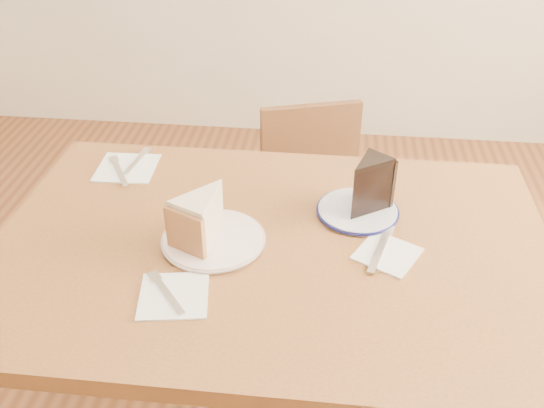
{
  "coord_description": "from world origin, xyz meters",
  "views": [
    {
      "loc": [
        0.12,
        -1.02,
        1.55
      ],
      "look_at": [
        -0.01,
        0.08,
        0.8
      ],
      "focal_mm": 40.0,
      "sensor_mm": 36.0,
      "label": 1
    }
  ],
  "objects_px": {
    "plate_navy": "(358,211)",
    "carrot_cake": "(205,216)",
    "table": "(272,278)",
    "chair_far": "(317,217)",
    "chocolate_cake": "(366,189)",
    "plate_cream": "(214,240)"
  },
  "relations": [
    {
      "from": "plate_navy",
      "to": "chocolate_cake",
      "type": "bearing_deg",
      "value": -19.47
    },
    {
      "from": "plate_cream",
      "to": "chocolate_cake",
      "type": "bearing_deg",
      "value": 23.33
    },
    {
      "from": "table",
      "to": "chocolate_cake",
      "type": "distance_m",
      "value": 0.29
    },
    {
      "from": "plate_cream",
      "to": "plate_navy",
      "type": "height_order",
      "value": "same"
    },
    {
      "from": "chair_far",
      "to": "chocolate_cake",
      "type": "xyz_separation_m",
      "value": [
        0.11,
        -0.44,
        0.4
      ]
    },
    {
      "from": "plate_navy",
      "to": "chocolate_cake",
      "type": "xyz_separation_m",
      "value": [
        0.01,
        -0.0,
        0.06
      ]
    },
    {
      "from": "chair_far",
      "to": "carrot_cake",
      "type": "bearing_deg",
      "value": 51.01
    },
    {
      "from": "chair_far",
      "to": "plate_navy",
      "type": "distance_m",
      "value": 0.56
    },
    {
      "from": "table",
      "to": "chair_far",
      "type": "distance_m",
      "value": 0.62
    },
    {
      "from": "chair_far",
      "to": "plate_cream",
      "type": "distance_m",
      "value": 0.7
    },
    {
      "from": "chair_far",
      "to": "chocolate_cake",
      "type": "bearing_deg",
      "value": 86.98
    },
    {
      "from": "table",
      "to": "plate_cream",
      "type": "distance_m",
      "value": 0.16
    },
    {
      "from": "plate_cream",
      "to": "chocolate_cake",
      "type": "xyz_separation_m",
      "value": [
        0.32,
        0.14,
        0.06
      ]
    },
    {
      "from": "table",
      "to": "plate_navy",
      "type": "relative_size",
      "value": 6.64
    },
    {
      "from": "plate_navy",
      "to": "carrot_cake",
      "type": "relative_size",
      "value": 1.4
    },
    {
      "from": "table",
      "to": "plate_navy",
      "type": "bearing_deg",
      "value": 36.31
    },
    {
      "from": "plate_cream",
      "to": "carrot_cake",
      "type": "bearing_deg",
      "value": 149.38
    },
    {
      "from": "carrot_cake",
      "to": "chocolate_cake",
      "type": "relative_size",
      "value": 1.11
    },
    {
      "from": "table",
      "to": "carrot_cake",
      "type": "distance_m",
      "value": 0.21
    },
    {
      "from": "plate_navy",
      "to": "carrot_cake",
      "type": "xyz_separation_m",
      "value": [
        -0.32,
        -0.13,
        0.05
      ]
    },
    {
      "from": "table",
      "to": "chair_far",
      "type": "height_order",
      "value": "chair_far"
    },
    {
      "from": "plate_cream",
      "to": "plate_navy",
      "type": "distance_m",
      "value": 0.34
    }
  ]
}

